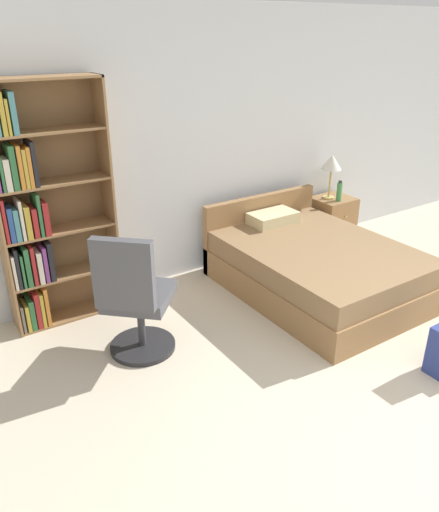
# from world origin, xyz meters

# --- Properties ---
(wall_back) EXTENTS (9.00, 0.06, 2.60)m
(wall_back) POSITION_xyz_m (0.00, 3.23, 1.30)
(wall_back) COLOR silver
(wall_back) RESTS_ON ground_plane
(bookshelf) EXTENTS (0.93, 0.29, 2.04)m
(bookshelf) POSITION_xyz_m (-1.79, 3.03, 1.01)
(bookshelf) COLOR olive
(bookshelf) RESTS_ON ground_plane
(bed) EXTENTS (1.42, 1.90, 0.75)m
(bed) POSITION_xyz_m (0.50, 2.18, 0.26)
(bed) COLOR olive
(bed) RESTS_ON ground_plane
(office_chair) EXTENTS (0.72, 0.72, 1.07)m
(office_chair) POSITION_xyz_m (-1.40, 2.12, 0.49)
(office_chair) COLOR #232326
(office_chair) RESTS_ON ground_plane
(nightstand) EXTENTS (0.45, 0.43, 0.56)m
(nightstand) POSITION_xyz_m (1.52, 2.95, 0.28)
(nightstand) COLOR olive
(nightstand) RESTS_ON ground_plane
(table_lamp) EXTENTS (0.23, 0.23, 0.51)m
(table_lamp) POSITION_xyz_m (1.46, 2.98, 0.97)
(table_lamp) COLOR tan
(table_lamp) RESTS_ON nightstand
(water_bottle) EXTENTS (0.06, 0.06, 0.24)m
(water_bottle) POSITION_xyz_m (1.48, 2.85, 0.67)
(water_bottle) COLOR #3F8C4C
(water_bottle) RESTS_ON nightstand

